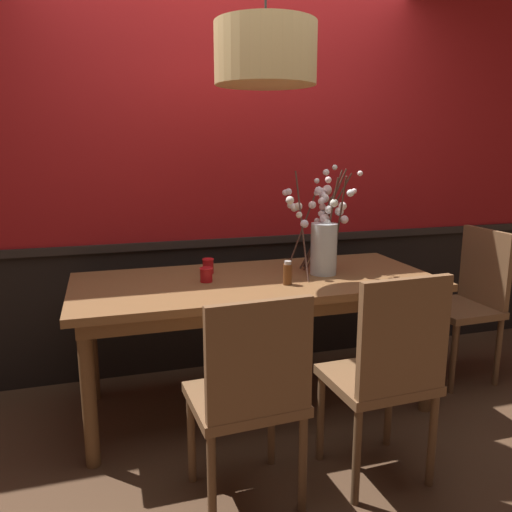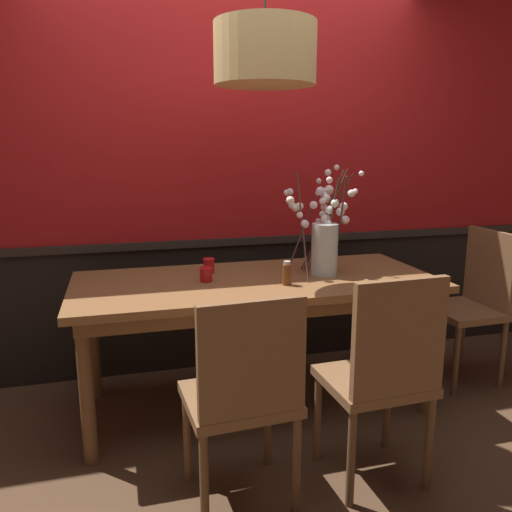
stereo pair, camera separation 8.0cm
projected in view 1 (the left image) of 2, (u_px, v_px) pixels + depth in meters
ground_plane at (256, 404)px, 3.04m from camera, size 24.00×24.00×0.00m
back_wall at (227, 167)px, 3.38m from camera, size 5.92×0.14×2.76m
dining_table at (256, 292)px, 2.89m from camera, size 2.02×0.87×0.77m
chair_head_east_end at (469, 296)px, 3.32m from camera, size 0.42×0.45×0.98m
chair_far_side_right at (258, 283)px, 3.78m from camera, size 0.47×0.43×0.90m
chair_near_side_right at (387, 369)px, 2.22m from camera, size 0.46×0.42×0.99m
chair_near_side_left at (250, 391)px, 2.07m from camera, size 0.47×0.43×0.95m
vase_with_blossoms at (323, 237)px, 2.97m from camera, size 0.45×0.42×0.62m
candle_holder_nearer_center at (206, 275)px, 2.80m from camera, size 0.07×0.07×0.08m
candle_holder_nearer_edge at (208, 266)px, 2.98m from camera, size 0.07×0.07×0.09m
condiment_bottle at (288, 273)px, 2.74m from camera, size 0.05×0.05×0.13m
pendant_lamp at (265, 54)px, 2.56m from camera, size 0.52×0.52×0.95m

